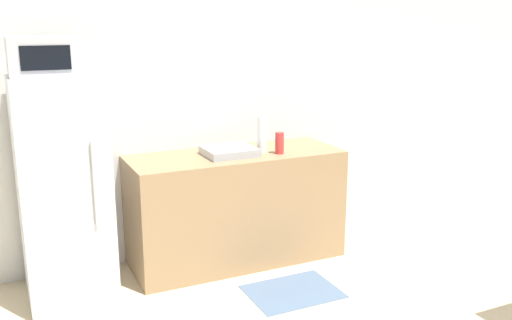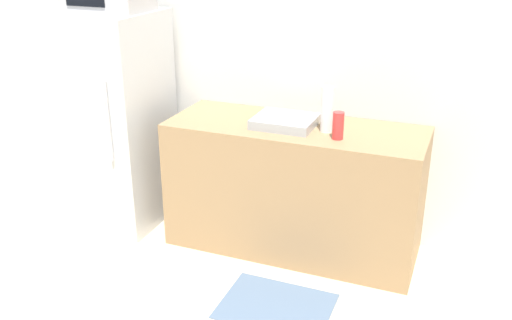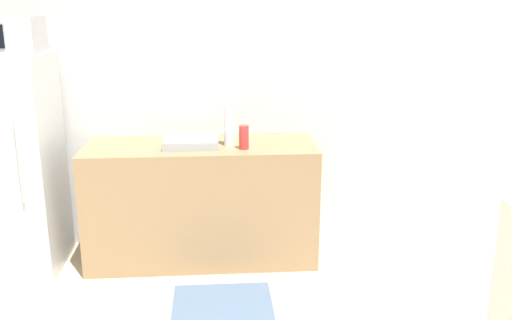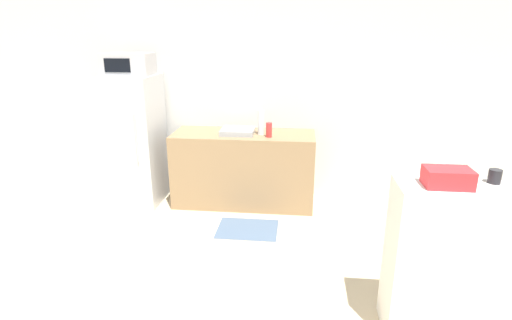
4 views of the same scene
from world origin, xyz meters
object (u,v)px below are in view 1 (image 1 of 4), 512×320
object	(u,v)px
refrigerator	(63,190)
bottle_short	(280,143)
microwave	(52,56)
bottle_tall	(262,134)

from	to	relation	value
refrigerator	bottle_short	world-z (taller)	refrigerator
microwave	bottle_tall	distance (m)	1.64
refrigerator	microwave	distance (m)	0.89
refrigerator	bottle_tall	size ratio (longest dim) A/B	5.41
bottle_tall	refrigerator	bearing A→B (deg)	-178.89
refrigerator	microwave	xyz separation A→B (m)	(-0.00, -0.00, 0.89)
refrigerator	microwave	world-z (taller)	microwave
refrigerator	bottle_short	distance (m)	1.62
refrigerator	bottle_tall	distance (m)	1.53
microwave	bottle_tall	world-z (taller)	microwave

